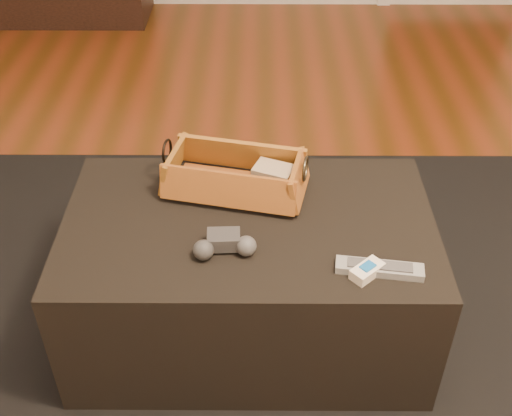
{
  "coord_description": "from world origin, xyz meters",
  "views": [
    {
      "loc": [
        0.06,
        -1.33,
        1.52
      ],
      "look_at": [
        0.05,
        -0.03,
        0.49
      ],
      "focal_mm": 45.0,
      "sensor_mm": 36.0,
      "label": 1
    }
  ],
  "objects_px": {
    "silver_remote": "(379,268)",
    "cream_gadget": "(367,271)",
    "tv_remote": "(227,185)",
    "wicker_basket": "(235,176)",
    "game_controller": "(224,245)",
    "ottoman": "(249,277)"
  },
  "relations": [
    {
      "from": "tv_remote",
      "to": "cream_gadget",
      "type": "height_order",
      "value": "tv_remote"
    },
    {
      "from": "silver_remote",
      "to": "cream_gadget",
      "type": "bearing_deg",
      "value": -159.43
    },
    {
      "from": "tv_remote",
      "to": "silver_remote",
      "type": "relative_size",
      "value": 0.96
    },
    {
      "from": "wicker_basket",
      "to": "silver_remote",
      "type": "bearing_deg",
      "value": -42.71
    },
    {
      "from": "tv_remote",
      "to": "wicker_basket",
      "type": "bearing_deg",
      "value": 30.87
    },
    {
      "from": "tv_remote",
      "to": "game_controller",
      "type": "xyz_separation_m",
      "value": [
        0.0,
        -0.25,
        0.0
      ]
    },
    {
      "from": "game_controller",
      "to": "tv_remote",
      "type": "bearing_deg",
      "value": 90.75
    },
    {
      "from": "wicker_basket",
      "to": "silver_remote",
      "type": "height_order",
      "value": "wicker_basket"
    },
    {
      "from": "wicker_basket",
      "to": "silver_remote",
      "type": "xyz_separation_m",
      "value": [
        0.36,
        -0.33,
        -0.04
      ]
    },
    {
      "from": "wicker_basket",
      "to": "game_controller",
      "type": "relative_size",
      "value": 2.59
    },
    {
      "from": "game_controller",
      "to": "silver_remote",
      "type": "bearing_deg",
      "value": -10.04
    },
    {
      "from": "tv_remote",
      "to": "silver_remote",
      "type": "xyz_separation_m",
      "value": [
        0.38,
        -0.32,
        -0.01
      ]
    },
    {
      "from": "silver_remote",
      "to": "cream_gadget",
      "type": "relative_size",
      "value": 2.35
    },
    {
      "from": "game_controller",
      "to": "silver_remote",
      "type": "distance_m",
      "value": 0.39
    },
    {
      "from": "ottoman",
      "to": "wicker_basket",
      "type": "height_order",
      "value": "wicker_basket"
    },
    {
      "from": "cream_gadget",
      "to": "ottoman",
      "type": "bearing_deg",
      "value": 144.69
    },
    {
      "from": "tv_remote",
      "to": "cream_gadget",
      "type": "bearing_deg",
      "value": -37.17
    },
    {
      "from": "tv_remote",
      "to": "game_controller",
      "type": "height_order",
      "value": "game_controller"
    },
    {
      "from": "tv_remote",
      "to": "cream_gadget",
      "type": "relative_size",
      "value": 2.25
    },
    {
      "from": "ottoman",
      "to": "wicker_basket",
      "type": "distance_m",
      "value": 0.29
    },
    {
      "from": "game_controller",
      "to": "cream_gadget",
      "type": "height_order",
      "value": "game_controller"
    },
    {
      "from": "tv_remote",
      "to": "silver_remote",
      "type": "bearing_deg",
      "value": -33.67
    }
  ]
}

